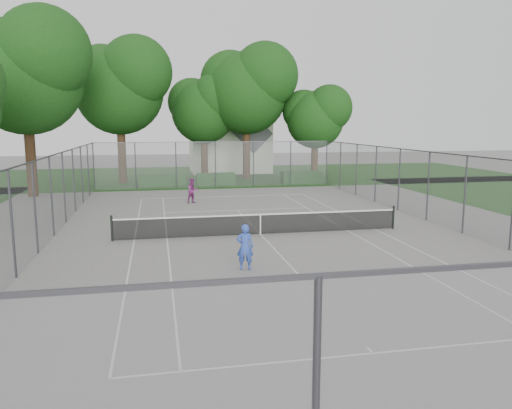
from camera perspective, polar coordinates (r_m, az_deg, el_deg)
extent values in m
plane|color=slate|center=(22.31, 0.50, -3.45)|extent=(120.00, 120.00, 0.00)
cube|color=#183F12|center=(47.76, -5.90, 3.32)|extent=(60.00, 20.00, 0.00)
cube|color=silver|center=(11.51, 13.21, -16.22)|extent=(10.97, 0.06, 0.01)
cube|color=silver|center=(33.84, -3.61, 0.92)|extent=(10.97, 0.06, 0.01)
cube|color=silver|center=(21.88, -13.74, -3.96)|extent=(0.06, 23.77, 0.01)
cube|color=silver|center=(24.01, 13.44, -2.78)|extent=(0.06, 23.77, 0.01)
cube|color=silver|center=(21.86, -10.14, -3.85)|extent=(0.06, 23.77, 0.01)
cube|color=silver|center=(23.48, 10.40, -2.95)|extent=(0.06, 23.77, 0.01)
cube|color=silver|center=(16.30, 5.16, -8.28)|extent=(8.23, 0.06, 0.01)
cube|color=silver|center=(28.48, -2.13, -0.65)|extent=(8.23, 0.06, 0.01)
cube|color=silver|center=(22.30, 0.50, -3.44)|extent=(0.06, 12.80, 0.01)
cube|color=silver|center=(11.63, 12.89, -15.92)|extent=(0.06, 0.30, 0.01)
cube|color=silver|center=(33.69, -3.58, 0.88)|extent=(0.06, 0.30, 0.01)
cylinder|color=black|center=(21.82, -16.15, -2.63)|extent=(0.10, 0.10, 1.10)
cylinder|color=black|center=(24.29, 15.42, -1.41)|extent=(0.10, 0.10, 1.10)
cube|color=black|center=(22.21, 0.51, -2.32)|extent=(12.67, 0.01, 0.86)
cube|color=white|center=(22.12, 0.51, -1.15)|extent=(12.77, 0.03, 0.06)
cube|color=white|center=(22.21, 0.51, -2.34)|extent=(0.05, 0.02, 0.88)
cylinder|color=#38383D|center=(38.69, -18.05, 4.13)|extent=(0.08, 0.08, 3.50)
cylinder|color=#38383D|center=(40.71, 8.06, 4.73)|extent=(0.08, 0.08, 3.50)
cube|color=slate|center=(38.68, -4.66, 4.55)|extent=(18.00, 0.02, 3.50)
cube|color=slate|center=(22.00, -23.09, 0.26)|extent=(0.02, 34.00, 3.50)
cube|color=slate|center=(25.39, 20.82, 1.51)|extent=(0.02, 34.00, 3.50)
cube|color=#38383D|center=(38.58, -4.70, 7.15)|extent=(18.00, 0.05, 0.05)
cube|color=#38383D|center=(21.82, -23.38, 4.80)|extent=(0.05, 34.00, 0.05)
cube|color=#38383D|center=(25.23, 21.05, 5.45)|extent=(0.05, 34.00, 0.05)
cylinder|color=#342013|center=(43.09, -15.08, 5.77)|extent=(0.66, 0.66, 5.04)
sphere|color=#10340E|center=(43.11, -15.36, 12.45)|extent=(7.16, 7.16, 7.16)
sphere|color=#10340E|center=(42.08, -13.54, 14.57)|extent=(5.73, 5.73, 5.73)
sphere|color=#10340E|center=(44.17, -17.01, 13.70)|extent=(5.37, 5.37, 5.37)
cylinder|color=#342013|center=(45.03, -5.92, 5.49)|extent=(0.62, 0.62, 3.96)
sphere|color=#10340E|center=(44.94, -6.00, 10.52)|extent=(5.63, 5.63, 5.63)
sphere|color=#10340E|center=(44.27, -4.44, 12.02)|extent=(4.50, 4.50, 4.50)
sphere|color=#10340E|center=(45.59, -7.36, 11.54)|extent=(4.22, 4.22, 4.22)
cylinder|color=#342013|center=(44.48, -1.10, 6.17)|extent=(0.66, 0.66, 5.01)
sphere|color=#10340E|center=(44.49, -1.12, 12.61)|extent=(7.12, 7.12, 7.12)
sphere|color=#10340E|center=(43.83, 1.03, 14.52)|extent=(5.70, 5.70, 5.70)
sphere|color=#10340E|center=(45.24, -2.93, 13.90)|extent=(5.34, 5.34, 5.34)
cylinder|color=#342013|center=(44.17, 6.70, 5.09)|extent=(0.59, 0.59, 3.48)
sphere|color=#10340E|center=(44.06, 6.78, 9.60)|extent=(4.95, 4.95, 4.95)
sphere|color=#10340E|center=(43.69, 8.37, 10.87)|extent=(3.96, 3.96, 3.96)
sphere|color=#10340E|center=(44.40, 5.47, 10.57)|extent=(3.71, 3.71, 3.71)
cylinder|color=#342013|center=(36.96, -24.34, 4.90)|extent=(0.67, 0.67, 5.25)
sphere|color=#10340E|center=(37.00, -24.89, 13.00)|extent=(7.46, 7.46, 7.46)
sphere|color=#10340E|center=(35.76, -23.07, 15.69)|extent=(5.97, 5.97, 5.97)
sphere|color=#10340E|center=(38.32, -26.63, 14.41)|extent=(5.60, 5.60, 5.60)
cube|color=#1A4917|center=(40.20, -10.65, 2.73)|extent=(3.53, 1.06, 0.88)
cube|color=#1A4917|center=(40.20, -4.61, 2.91)|extent=(3.06, 0.87, 0.96)
cube|color=#1A4917|center=(41.38, 5.24, 3.12)|extent=(3.35, 1.23, 1.00)
cube|color=white|center=(51.13, -3.05, 7.02)|extent=(7.76, 5.82, 5.82)
cube|color=#505055|center=(51.09, -3.08, 10.28)|extent=(7.68, 6.01, 7.68)
imported|color=blue|center=(16.88, -1.27, -4.87)|extent=(0.64, 0.48, 1.58)
imported|color=#832B70|center=(31.21, -7.26, 1.56)|extent=(0.91, 0.83, 1.53)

